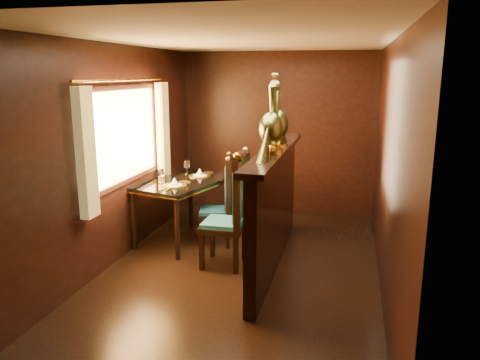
% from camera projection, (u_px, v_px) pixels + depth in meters
% --- Properties ---
extents(ground, '(5.00, 5.00, 0.00)m').
position_uv_depth(ground, '(240.00, 272.00, 5.22)').
color(ground, black).
rests_on(ground, ground).
extents(room_shell, '(3.04, 5.04, 2.52)m').
position_uv_depth(room_shell, '(233.00, 131.00, 4.90)').
color(room_shell, black).
rests_on(room_shell, ground).
extents(partition, '(0.26, 2.70, 1.36)m').
position_uv_depth(partition, '(274.00, 205.00, 5.27)').
color(partition, black).
rests_on(partition, ground).
extents(dining_table, '(1.17, 1.53, 1.00)m').
position_uv_depth(dining_table, '(184.00, 186.00, 6.10)').
color(dining_table, black).
rests_on(dining_table, ground).
extents(chair_left, '(0.49, 0.54, 1.36)m').
position_uv_depth(chair_left, '(234.00, 207.00, 5.24)').
color(chair_left, black).
rests_on(chair_left, ground).
extents(chair_right, '(0.51, 0.53, 1.18)m').
position_uv_depth(chair_right, '(223.00, 198.00, 5.97)').
color(chair_right, black).
rests_on(chair_right, ground).
extents(peacock_left, '(0.26, 0.68, 0.81)m').
position_uv_depth(peacock_left, '(271.00, 114.00, 4.74)').
color(peacock_left, '#194C2A').
rests_on(peacock_left, partition).
extents(peacock_right, '(0.26, 0.68, 0.81)m').
position_uv_depth(peacock_right, '(278.00, 111.00, 5.14)').
color(peacock_right, '#194C2A').
rests_on(peacock_right, partition).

